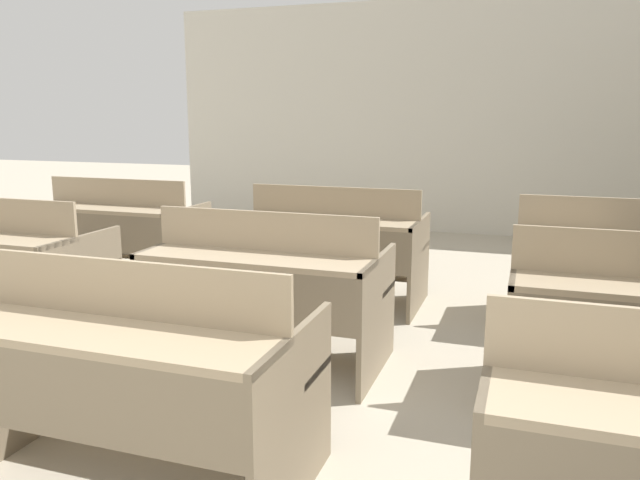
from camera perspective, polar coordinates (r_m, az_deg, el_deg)
The scene contains 6 objects.
wall_back at distance 7.65m, azimuth 9.87°, elevation 10.92°, with size 6.47×0.06×2.72m.
bench_front_center at distance 2.49m, azimuth -16.66°, elevation -11.19°, with size 1.29×0.75×0.88m.
bench_second_center at distance 3.51m, azimuth -4.97°, elevation -4.14°, with size 1.29×0.75×0.88m.
bench_third_left at distance 5.50m, azimuth -17.87°, elevation 1.02°, with size 1.29×0.75×0.88m.
bench_third_center at distance 4.65m, azimuth 1.29°, elevation -0.25°, with size 1.29×0.75×0.88m.
bench_third_right at distance 4.47m, azimuth 25.78°, elevation -1.88°, with size 1.29×0.75×0.88m.
Camera 1 is at (1.21, -0.57, 1.40)m, focal length 35.00 mm.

